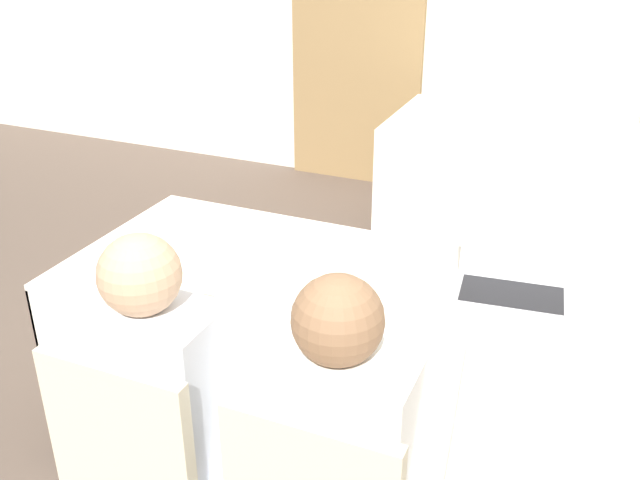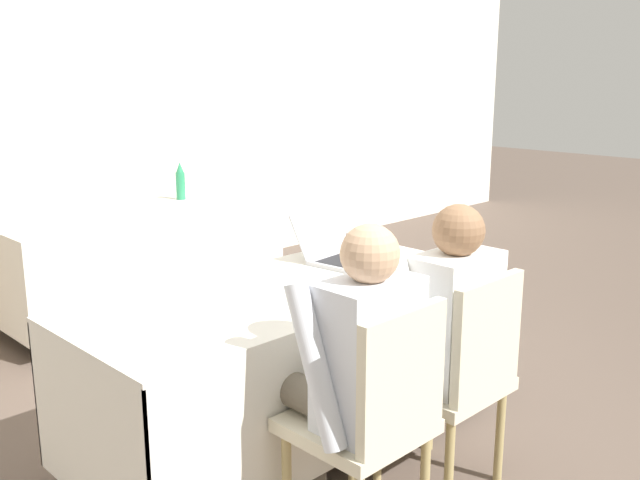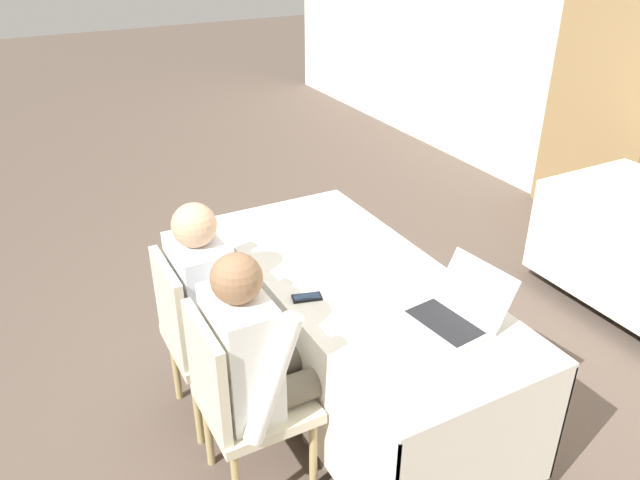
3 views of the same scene
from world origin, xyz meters
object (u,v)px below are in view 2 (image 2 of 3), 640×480
at_px(chair_near_right, 458,372).
at_px(person_white_shirt, 438,327).
at_px(water_bottle, 180,182).
at_px(chair_near_left, 373,414).
at_px(laptop, 340,252).
at_px(cell_phone, 345,301).
at_px(person_checkered_shirt, 351,362).

bearing_deg(chair_near_right, person_white_shirt, -90.00).
bearing_deg(water_bottle, chair_near_left, -111.93).
xyz_separation_m(laptop, cell_phone, (-0.45, -0.47, -0.04)).
bearing_deg(cell_phone, chair_near_right, -49.37).
height_order(water_bottle, chair_near_right, water_bottle).
distance_m(laptop, water_bottle, 2.04).
distance_m(chair_near_left, chair_near_right, 0.50).
bearing_deg(water_bottle, person_checkered_shirt, -112.66).
height_order(laptop, water_bottle, water_bottle).
height_order(person_checkered_shirt, person_white_shirt, same).
relative_size(water_bottle, person_white_shirt, 0.24).
xyz_separation_m(water_bottle, person_checkered_shirt, (-1.16, -2.78, -0.21)).
bearing_deg(person_white_shirt, cell_phone, -57.69).
xyz_separation_m(laptop, person_checkered_shirt, (-0.75, -0.78, -0.12)).
distance_m(person_checkered_shirt, person_white_shirt, 0.50).
bearing_deg(water_bottle, person_white_shirt, -103.35).
bearing_deg(laptop, chair_near_right, -112.23).
distance_m(cell_phone, chair_near_left, 0.57).
distance_m(cell_phone, person_checkered_shirt, 0.44).
bearing_deg(chair_near_right, water_bottle, -102.88).
xyz_separation_m(chair_near_left, chair_near_right, (0.50, 0.00, 0.00)).
relative_size(laptop, cell_phone, 2.70).
height_order(water_bottle, person_white_shirt, person_white_shirt).
relative_size(water_bottle, chair_near_left, 0.31).
xyz_separation_m(chair_near_left, person_white_shirt, (0.50, 0.10, 0.16)).
xyz_separation_m(water_bottle, person_white_shirt, (-0.66, -2.78, -0.21)).
bearing_deg(chair_near_right, person_checkered_shirt, -11.67).
relative_size(cell_phone, person_checkered_shirt, 0.12).
bearing_deg(cell_phone, chair_near_left, -110.43).
distance_m(chair_near_right, person_checkered_shirt, 0.54).
bearing_deg(cell_phone, water_bottle, 85.90).
bearing_deg(laptop, person_checkered_shirt, -140.27).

